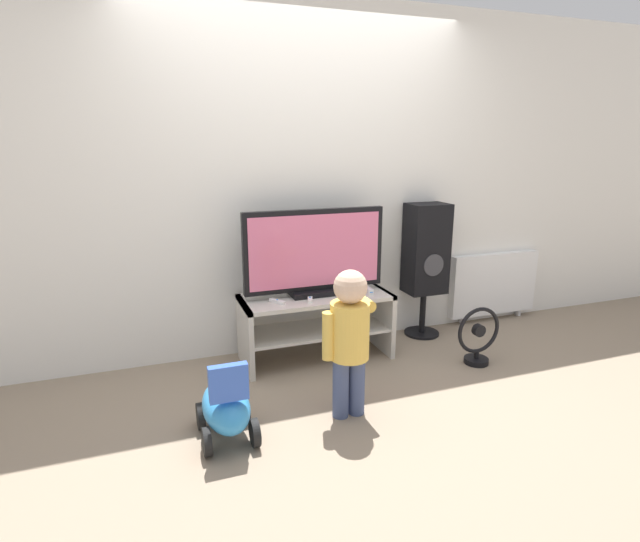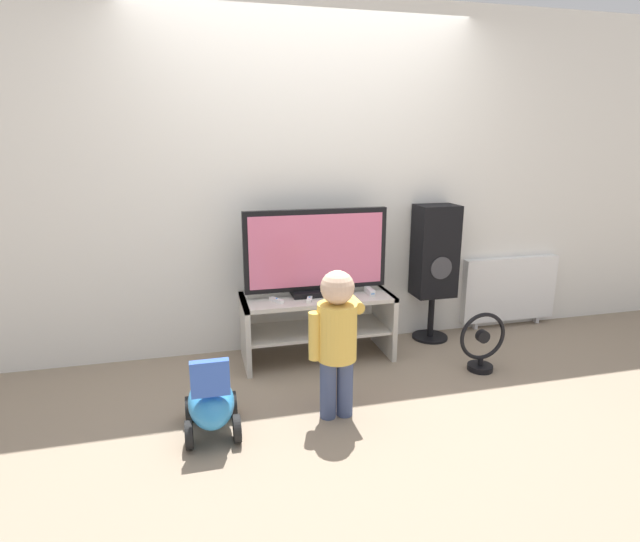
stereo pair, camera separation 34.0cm
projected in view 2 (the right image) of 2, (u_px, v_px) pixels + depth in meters
ground_plane at (325, 370)px, 3.59m from camera, size 16.00×16.00×0.00m
wall_back at (307, 182)px, 3.77m from camera, size 10.00×0.06×2.60m
tv_stand at (317, 317)px, 3.72m from camera, size 1.11×0.46×0.50m
television at (316, 253)px, 3.62m from camera, size 1.05×0.20×0.63m
game_console at (369, 291)px, 3.71m from camera, size 0.04×0.16×0.04m
remote_primary at (277, 300)px, 3.53m from camera, size 0.09×0.13×0.03m
remote_secondary at (310, 299)px, 3.56m from camera, size 0.07×0.13×0.03m
child at (337, 332)px, 2.87m from camera, size 0.34×0.50×0.90m
speaker_tower at (435, 255)px, 3.99m from camera, size 0.32×0.29×1.11m
floor_fan at (482, 344)px, 3.54m from camera, size 0.35×0.18×0.44m
ride_on_toy at (211, 402)px, 2.78m from camera, size 0.29×0.49×0.49m
radiator at (509, 289)px, 4.37m from camera, size 0.89×0.08×0.62m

